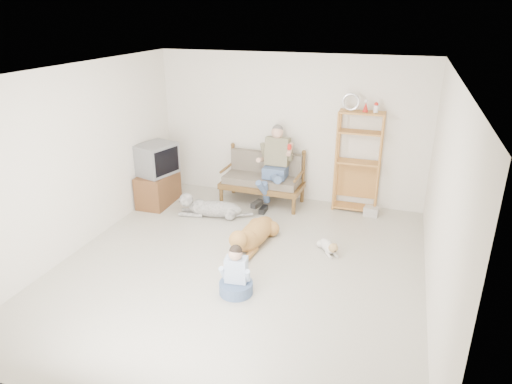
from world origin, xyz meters
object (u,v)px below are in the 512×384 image
(tv_stand, at_px, (158,188))
(etagere, at_px, (358,161))
(loveseat, at_px, (263,177))
(golden_retriever, at_px, (252,235))

(tv_stand, bearing_deg, etagere, 12.66)
(etagere, distance_m, tv_stand, 3.68)
(loveseat, xyz_separation_m, tv_stand, (-1.84, -0.68, -0.19))
(etagere, bearing_deg, golden_retriever, -124.44)
(loveseat, xyz_separation_m, golden_retriever, (0.37, -1.75, -0.29))
(loveseat, bearing_deg, etagere, 7.57)
(etagere, xyz_separation_m, golden_retriever, (-1.32, -1.92, -0.73))
(tv_stand, relative_size, golden_retriever, 0.58)
(loveseat, relative_size, golden_retriever, 0.97)
(golden_retriever, bearing_deg, tv_stand, 160.56)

